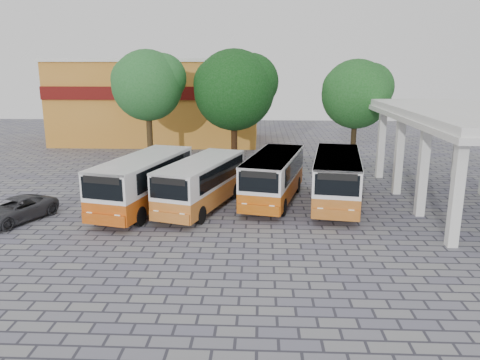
{
  "coord_description": "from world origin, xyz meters",
  "views": [
    {
      "loc": [
        -0.58,
        -22.16,
        7.77
      ],
      "look_at": [
        -1.7,
        3.14,
        1.5
      ],
      "focal_mm": 35.0,
      "sensor_mm": 36.0,
      "label": 1
    }
  ],
  "objects_px": {
    "bus_far_left": "(143,180)",
    "bus_centre_right": "(274,175)",
    "parked_car": "(15,210)",
    "bus_centre_left": "(202,181)",
    "bus_far_right": "(337,176)"
  },
  "relations": [
    {
      "from": "bus_far_left",
      "to": "bus_centre_left",
      "type": "relative_size",
      "value": 1.06
    },
    {
      "from": "bus_centre_left",
      "to": "parked_car",
      "type": "bearing_deg",
      "value": -146.98
    },
    {
      "from": "bus_far_left",
      "to": "bus_far_right",
      "type": "relative_size",
      "value": 1.03
    },
    {
      "from": "bus_centre_right",
      "to": "bus_far_right",
      "type": "xyz_separation_m",
      "value": [
        3.53,
        -0.49,
        0.06
      ]
    },
    {
      "from": "parked_car",
      "to": "bus_far_right",
      "type": "bearing_deg",
      "value": 35.11
    },
    {
      "from": "bus_centre_right",
      "to": "parked_car",
      "type": "distance_m",
      "value": 13.86
    },
    {
      "from": "bus_far_right",
      "to": "parked_car",
      "type": "relative_size",
      "value": 1.91
    },
    {
      "from": "parked_car",
      "to": "bus_centre_left",
      "type": "bearing_deg",
      "value": 38.66
    },
    {
      "from": "bus_centre_left",
      "to": "bus_centre_right",
      "type": "bearing_deg",
      "value": 38.06
    },
    {
      "from": "bus_far_left",
      "to": "bus_centre_right",
      "type": "distance_m",
      "value": 7.35
    },
    {
      "from": "bus_centre_right",
      "to": "bus_far_right",
      "type": "distance_m",
      "value": 3.56
    },
    {
      "from": "bus_centre_right",
      "to": "parked_car",
      "type": "height_order",
      "value": "bus_centre_right"
    },
    {
      "from": "bus_centre_right",
      "to": "parked_car",
      "type": "bearing_deg",
      "value": -149.67
    },
    {
      "from": "bus_centre_left",
      "to": "bus_centre_right",
      "type": "distance_m",
      "value": 4.26
    },
    {
      "from": "bus_far_right",
      "to": "bus_centre_right",
      "type": "bearing_deg",
      "value": -178.93
    }
  ]
}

